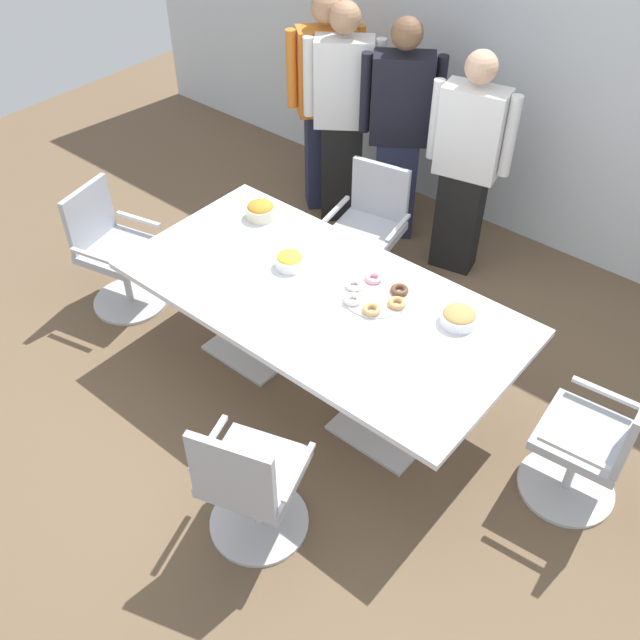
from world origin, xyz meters
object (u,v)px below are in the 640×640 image
Objects in this scene: person_standing_0 at (325,102)px; donut_platter at (375,295)px; office_chair_0 at (250,486)px; office_chair_2 at (369,235)px; snack_bowl_chips_orange at (260,210)px; conference_table at (320,311)px; person_standing_3 at (467,164)px; office_chair_1 at (592,447)px; person_standing_2 at (399,131)px; snack_bowl_cookies at (459,317)px; office_chair_3 at (115,255)px; person_standing_1 at (343,114)px; snack_bowl_chips_yellow at (290,260)px.

person_standing_0 is 4.47× the size of donut_platter.
office_chair_0 is 2.30m from office_chair_2.
snack_bowl_chips_orange is at bearing 112.75° from office_chair_0.
conference_table is 2.64× the size of office_chair_0.
person_standing_3 is at bearing 81.20° from office_chair_0.
office_chair_1 is 0.52× the size of person_standing_2.
snack_bowl_cookies is at bearing 22.11° from conference_table.
office_chair_3 is at bearing 36.94° from office_chair_2.
office_chair_3 is at bearing 37.84° from person_standing_3.
snack_bowl_cookies is at bearing 107.95° from person_standing_3.
office_chair_1 and office_chair_3 have the same top height.
donut_platter is at bearing 90.15° from office_chair_3.
office_chair_0 reaches higher than snack_bowl_cookies.
office_chair_1 is 1.44m from donut_platter.
person_standing_2 is (-1.08, 2.77, 0.50)m from office_chair_0.
person_standing_0 is 0.25m from person_standing_1.
snack_bowl_chips_yellow is 0.45× the size of donut_platter.
office_chair_2 reaches higher than conference_table.
person_standing_0 is 1.00× the size of person_standing_1.
conference_table is 13.33× the size of snack_bowl_chips_yellow.
person_standing_0 is at bearing 104.54° from office_chair_0.
snack_bowl_chips_yellow is at bearing -170.24° from donut_platter.
office_chair_0 is 2.30× the size of donut_platter.
office_chair_0 is 0.51× the size of person_standing_1.
office_chair_3 is 5.05× the size of snack_bowl_chips_yellow.
person_standing_1 reaches higher than conference_table.
office_chair_0 is 4.33× the size of snack_bowl_cookies.
person_standing_3 is (-0.03, 1.65, 0.25)m from conference_table.
snack_bowl_chips_yellow is 1.08m from snack_bowl_cookies.
person_standing_2 is 8.85× the size of snack_bowl_chips_orange.
snack_bowl_chips_orange reaches higher than donut_platter.
office_chair_0 is (0.43, -1.07, -0.22)m from conference_table.
person_standing_2 is at bearing 110.83° from conference_table.
office_chair_1 is 4.33× the size of snack_bowl_cookies.
office_chair_2 is 4.62× the size of snack_bowl_chips_orange.
conference_table is at bearing -144.81° from donut_platter.
person_standing_1 is (0.53, 1.90, 0.52)m from office_chair_3.
conference_table is 1.17m from office_chair_2.
person_standing_1 is 1.01× the size of person_standing_2.
person_standing_0 is at bearing -44.79° from office_chair_2.
snack_bowl_chips_yellow reaches higher than donut_platter.
person_standing_1 reaches higher than office_chair_3.
office_chair_3 is 4.33× the size of snack_bowl_cookies.
snack_bowl_chips_yellow is at bearing -168.37° from snack_bowl_cookies.
office_chair_0 is 3.15m from person_standing_1.
conference_table is 11.43× the size of snack_bowl_cookies.
person_standing_2 reaches higher than person_standing_3.
office_chair_3 is (-3.30, -0.55, 0.00)m from office_chair_1.
office_chair_2 is at bearing 96.69° from snack_bowl_chips_yellow.
office_chair_0 is 1.46m from snack_bowl_cookies.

